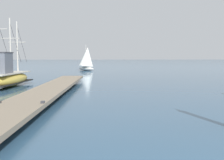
# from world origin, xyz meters

# --- Properties ---
(floating_dock) EXTENTS (2.94, 21.81, 0.53)m
(floating_dock) POSITION_xyz_m (-5.05, 12.60, 0.36)
(floating_dock) COLOR gray
(floating_dock) RESTS_ON ground
(fishing_boat_0) EXTENTS (2.15, 6.69, 4.91)m
(fishing_boat_0) POSITION_xyz_m (-8.67, 18.60, 0.70)
(fishing_boat_0) COLOR gold
(fishing_boat_0) RESTS_ON ground
(distant_sailboat) EXTENTS (3.23, 4.36, 3.96)m
(distant_sailboat) POSITION_xyz_m (-3.68, 41.63, 1.80)
(distant_sailboat) COLOR silver
(distant_sailboat) RESTS_ON ground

